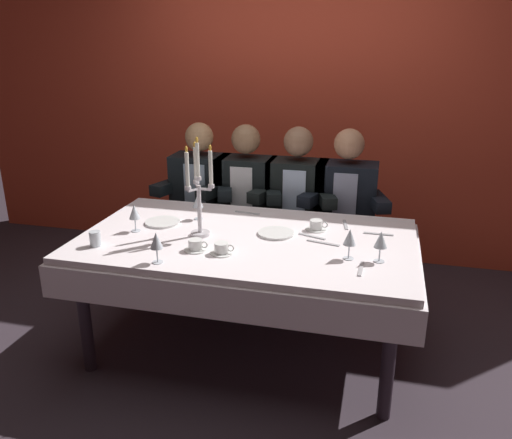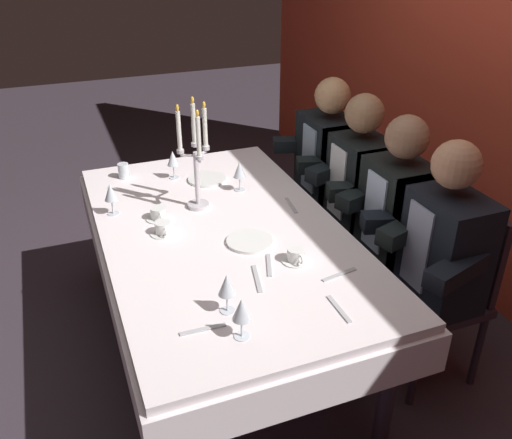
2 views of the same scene
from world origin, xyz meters
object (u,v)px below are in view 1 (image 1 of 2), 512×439
(dining_table, at_px, (247,256))
(water_tumbler_0, at_px, (95,239))
(wine_glass_1, at_px, (156,241))
(wine_glass_4, at_px, (134,212))
(coffee_cup_0, at_px, (222,249))
(seated_diner_0, at_px, (201,189))
(seated_diner_3, at_px, (346,199))
(coffee_cup_2, at_px, (316,226))
(coffee_cup_1, at_px, (196,245))
(dinner_plate_0, at_px, (163,222))
(wine_glass_2, at_px, (381,240))
(wine_glass_0, at_px, (350,238))
(dinner_plate_1, at_px, (276,233))
(seated_diner_2, at_px, (297,196))
(wine_glass_3, at_px, (198,202))
(seated_diner_1, at_px, (246,192))
(candelabra, at_px, (199,193))

(dining_table, relative_size, water_tumbler_0, 22.98)
(wine_glass_1, distance_m, wine_glass_4, 0.50)
(coffee_cup_0, bearing_deg, seated_diner_0, 114.73)
(coffee_cup_0, relative_size, seated_diner_3, 0.11)
(coffee_cup_0, relative_size, coffee_cup_2, 1.00)
(coffee_cup_2, bearing_deg, coffee_cup_1, -141.37)
(dinner_plate_0, relative_size, coffee_cup_2, 1.63)
(wine_glass_2, xyz_separation_m, seated_diner_0, (-1.34, 1.06, -0.12))
(wine_glass_1, height_order, seated_diner_3, seated_diner_3)
(wine_glass_0, bearing_deg, coffee_cup_1, -173.95)
(dinner_plate_1, relative_size, seated_diner_2, 0.17)
(dinner_plate_0, xyz_separation_m, seated_diner_3, (1.06, 0.79, -0.01))
(dining_table, height_order, coffee_cup_0, coffee_cup_0)
(wine_glass_0, height_order, seated_diner_2, seated_diner_2)
(dinner_plate_1, xyz_separation_m, wine_glass_3, (-0.53, 0.14, 0.11))
(coffee_cup_1, bearing_deg, water_tumbler_0, -172.03)
(dinner_plate_1, bearing_deg, coffee_cup_0, -122.24)
(seated_diner_1, bearing_deg, wine_glass_0, -51.73)
(dining_table, bearing_deg, seated_diner_2, 80.96)
(coffee_cup_1, bearing_deg, candelabra, 103.83)
(seated_diner_0, height_order, seated_diner_1, same)
(wine_glass_3, xyz_separation_m, seated_diner_3, (0.87, 0.66, -0.12))
(dinner_plate_1, xyz_separation_m, water_tumbler_0, (-0.92, -0.42, 0.04))
(wine_glass_2, relative_size, coffee_cup_2, 1.24)
(wine_glass_2, distance_m, seated_diner_3, 1.09)
(wine_glass_2, height_order, wine_glass_4, same)
(wine_glass_1, relative_size, coffee_cup_1, 1.24)
(dinner_plate_1, xyz_separation_m, wine_glass_4, (-0.82, -0.15, 0.11))
(dinner_plate_1, height_order, wine_glass_3, wine_glass_3)
(dining_table, bearing_deg, seated_diner_1, 105.22)
(candelabra, distance_m, seated_diner_0, 1.01)
(dinner_plate_1, relative_size, coffee_cup_0, 1.61)
(coffee_cup_2, xyz_separation_m, seated_diner_3, (0.12, 0.67, -0.03))
(dining_table, bearing_deg, coffee_cup_2, 29.74)
(wine_glass_1, bearing_deg, wine_glass_0, 16.89)
(dinner_plate_1, height_order, wine_glass_2, wine_glass_2)
(coffee_cup_1, relative_size, seated_diner_0, 0.11)
(wine_glass_1, distance_m, seated_diner_3, 1.59)
(wine_glass_2, bearing_deg, coffee_cup_1, -174.84)
(wine_glass_4, distance_m, seated_diner_3, 1.50)
(candelabra, relative_size, seated_diner_1, 0.46)
(dinner_plate_1, xyz_separation_m, wine_glass_2, (0.59, -0.25, 0.11))
(wine_glass_2, bearing_deg, wine_glass_4, 175.94)
(wine_glass_3, bearing_deg, coffee_cup_2, -0.90)
(wine_glass_2, bearing_deg, seated_diner_1, 133.12)
(seated_diner_0, height_order, seated_diner_3, same)
(dining_table, distance_m, coffee_cup_2, 0.45)
(coffee_cup_2, xyz_separation_m, seated_diner_1, (-0.61, 0.67, -0.03))
(water_tumbler_0, height_order, seated_diner_0, seated_diner_0)
(coffee_cup_2, bearing_deg, wine_glass_0, -60.12)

